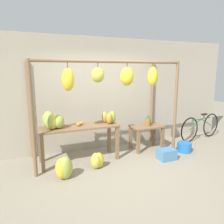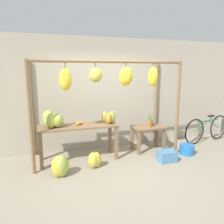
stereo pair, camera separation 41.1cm
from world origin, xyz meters
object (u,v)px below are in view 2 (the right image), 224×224
Objects in this scene: orange_pile at (79,123)px; papaya_pile at (109,118)px; pineapple_cluster at (150,122)px; blue_bucket at (187,149)px; parked_bicycle at (207,129)px; fruit_crate_white at (167,156)px; banana_pile_ground_left at (61,166)px; banana_pile_ground_right at (95,160)px; banana_pile_on_table at (52,120)px.

papaya_pile reaches higher than orange_pile.
pineapple_cluster is (1.76, 0.01, -0.10)m from orange_pile.
pineapple_cluster is 1.10m from blue_bucket.
blue_bucket is at bearing -150.77° from parked_bicycle.
fruit_crate_white is (1.82, -0.72, -0.72)m from orange_pile.
fruit_crate_white is 0.23× the size of parked_bicycle.
banana_pile_ground_left is 1.13× the size of fruit_crate_white.
banana_pile_ground_left is at bearing -167.71° from banana_pile_ground_right.
banana_pile_on_table reaches higher than fruit_crate_white.
blue_bucket is at bearing -11.43° from orange_pile.
banana_pile_on_table is 1.33× the size of papaya_pile.
blue_bucket is at bearing 17.34° from fruit_crate_white.
orange_pile is 2.66m from blue_bucket.
orange_pile reaches higher than fruit_crate_white.
fruit_crate_white is 0.72m from blue_bucket.
banana_pile_ground_right is (0.70, 0.15, -0.03)m from banana_pile_ground_left.
banana_pile_ground_left is 0.72m from banana_pile_ground_right.
fruit_crate_white is at bearing -0.75° from banana_pile_ground_left.
fruit_crate_white is 1.12× the size of papaya_pile.
banana_pile_on_table is 1.24m from banana_pile_ground_right.
banana_pile_ground_left is (-0.49, -0.69, -0.65)m from orange_pile.
fruit_crate_white is (1.61, -0.18, -0.05)m from banana_pile_ground_right.
banana_pile_ground_left is 1.28× the size of blue_bucket.
banana_pile_ground_right is 0.97× the size of blue_bucket.
orange_pile is 0.10× the size of parked_bicycle.
banana_pile_on_table reaches higher than pineapple_cluster.
pineapple_cluster is at bearing 17.36° from banana_pile_ground_left.
papaya_pile is (-2.95, -0.18, 0.56)m from parked_bicycle.
pineapple_cluster is 1.74m from banana_pile_ground_right.
pineapple_cluster is 1.91m from parked_bicycle.
parked_bicycle reaches higher than blue_bucket.
pineapple_cluster is 0.78× the size of papaya_pile.
papaya_pile is (0.47, 0.48, 0.77)m from banana_pile_ground_right.
orange_pile is 0.49× the size of banana_pile_ground_right.
banana_pile_on_table is 0.60m from orange_pile.
fruit_crate_white is at bearing -155.04° from parked_bicycle.
papaya_pile reaches higher than fruit_crate_white.
orange_pile is 0.37× the size of banana_pile_ground_left.
pineapple_cluster reaches higher than parked_bicycle.
papaya_pile is (-1.08, -0.07, 0.20)m from pineapple_cluster.
banana_pile_ground_left is at bearing 179.25° from fruit_crate_white.
banana_pile_ground_right is 0.95× the size of papaya_pile.
parked_bicycle is (1.12, 0.63, 0.25)m from blue_bucket.
papaya_pile is (1.17, 0.63, 0.74)m from banana_pile_ground_left.
banana_pile_on_table is 1.35× the size of blue_bucket.
pineapple_cluster is 1.10m from papaya_pile.
banana_pile_on_table is 0.27× the size of parked_bicycle.
parked_bicycle is (4.22, 0.16, -0.60)m from banana_pile_on_table.
pineapple_cluster is 0.96m from fruit_crate_white.
parked_bicycle is at bearing 24.96° from fruit_crate_white.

